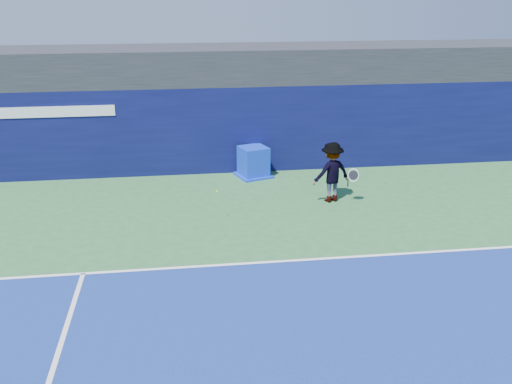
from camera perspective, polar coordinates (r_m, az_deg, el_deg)
The scene contains 7 objects.
ground at distance 11.34m, azimuth 7.18°, elevation -13.64°, with size 80.00×80.00×0.00m, color #2E6735.
baseline at distance 13.85m, azimuth 4.07°, elevation -6.83°, with size 24.00×0.10×0.01m, color white.
stadium_band at distance 20.92m, azimuth -0.46°, elevation 12.74°, with size 36.00×3.00×1.20m, color black.
back_wall_assembly at distance 20.32m, azimuth -0.09°, elevation 6.50°, with size 36.00×1.03×3.00m.
equipment_cart at distance 19.64m, azimuth -0.26°, elevation 2.92°, with size 1.37×1.37×1.04m.
tennis_player at distance 17.37m, azimuth 7.58°, elevation 1.98°, with size 1.43×1.00×1.85m.
tennis_ball at distance 15.77m, azimuth -3.92°, elevation 0.07°, with size 0.06×0.06×0.06m.
Camera 1 is at (-2.62, -9.08, 6.26)m, focal length 40.00 mm.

